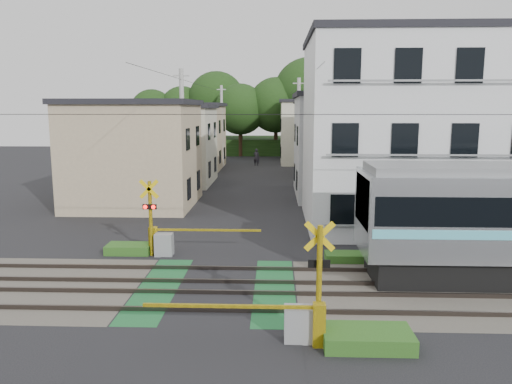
{
  "coord_description": "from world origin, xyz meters",
  "views": [
    {
      "loc": [
        1.9,
        -15.43,
        5.81
      ],
      "look_at": [
        1.11,
        5.0,
        2.36
      ],
      "focal_mm": 35.0,
      "sensor_mm": 36.0,
      "label": 1
    }
  ],
  "objects_px": {
    "crossing_signal_far": "(162,238)",
    "pedestrian": "(256,157)",
    "crossing_signal_near": "(302,315)",
    "apartment_block": "(410,132)"
  },
  "relations": [
    {
      "from": "crossing_signal_far",
      "to": "apartment_block",
      "type": "relative_size",
      "value": 0.46
    },
    {
      "from": "crossing_signal_far",
      "to": "pedestrian",
      "type": "distance_m",
      "value": 31.5
    },
    {
      "from": "crossing_signal_near",
      "to": "pedestrian",
      "type": "distance_m",
      "value": 38.79
    },
    {
      "from": "crossing_signal_far",
      "to": "pedestrian",
      "type": "height_order",
      "value": "crossing_signal_far"
    },
    {
      "from": "crossing_signal_far",
      "to": "pedestrian",
      "type": "relative_size",
      "value": 2.72
    },
    {
      "from": "crossing_signal_far",
      "to": "pedestrian",
      "type": "xyz_separation_m",
      "value": [
        2.57,
        31.4,
        0.16
      ]
    },
    {
      "from": "crossing_signal_near",
      "to": "pedestrian",
      "type": "relative_size",
      "value": 2.72
    },
    {
      "from": "crossing_signal_near",
      "to": "apartment_block",
      "type": "distance_m",
      "value": 14.95
    },
    {
      "from": "apartment_block",
      "to": "crossing_signal_near",
      "type": "bearing_deg",
      "value": -114.22
    },
    {
      "from": "crossing_signal_far",
      "to": "pedestrian",
      "type": "bearing_deg",
      "value": 85.32
    }
  ]
}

